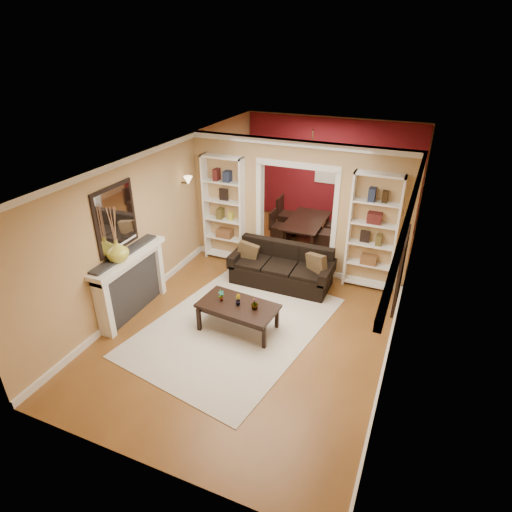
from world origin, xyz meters
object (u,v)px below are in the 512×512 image
at_px(bookshelf_right, 373,233).
at_px(fireplace, 133,284).
at_px(coffee_table, 238,317).
at_px(dining_table, 307,231).
at_px(sofa, 281,266).
at_px(bookshelf_left, 224,210).

distance_m(bookshelf_right, fireplace, 4.47).
xyz_separation_m(coffee_table, dining_table, (0.05, 3.79, 0.03)).
xyz_separation_m(sofa, dining_table, (-0.11, 2.11, -0.12)).
height_order(coffee_table, bookshelf_left, bookshelf_left).
bearing_deg(fireplace, coffee_table, 7.87).
bearing_deg(bookshelf_left, sofa, -20.92).
relative_size(coffee_table, bookshelf_left, 0.56).
relative_size(coffee_table, dining_table, 0.83).
xyz_separation_m(coffee_table, fireplace, (-1.90, -0.26, 0.33)).
bearing_deg(bookshelf_right, fireplace, -145.20).
height_order(sofa, bookshelf_left, bookshelf_left).
distance_m(fireplace, dining_table, 4.51).
bearing_deg(bookshelf_right, bookshelf_left, 180.00).
xyz_separation_m(bookshelf_right, dining_table, (-1.69, 1.53, -0.88)).
bearing_deg(dining_table, coffee_table, 179.30).
xyz_separation_m(coffee_table, bookshelf_left, (-1.36, 2.27, 0.90)).
relative_size(bookshelf_left, fireplace, 1.35).
height_order(bookshelf_left, bookshelf_right, same).
bearing_deg(coffee_table, sofa, 90.15).
height_order(bookshelf_right, fireplace, bookshelf_right).
distance_m(bookshelf_left, dining_table, 2.26).
bearing_deg(sofa, coffee_table, -95.23).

